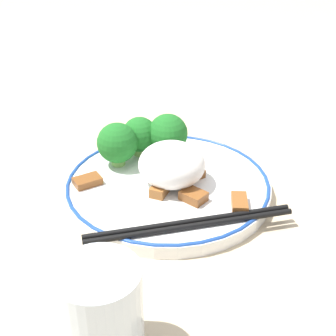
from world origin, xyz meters
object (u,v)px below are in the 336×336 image
at_px(plate, 168,185).
at_px(broccoli_back_right, 117,143).
at_px(broccoli_back_left, 168,134).
at_px(chopsticks, 190,224).
at_px(drinking_glass, 101,313).
at_px(broccoli_back_center, 140,135).

distance_m(plate, broccoli_back_right, 0.09).
bearing_deg(broccoli_back_right, broccoli_back_left, -118.79).
distance_m(chopsticks, drinking_glass, 0.17).
bearing_deg(chopsticks, broccoli_back_right, -16.04).
bearing_deg(drinking_glass, chopsticks, -77.27).
distance_m(broccoli_back_left, drinking_glass, 0.32).
relative_size(broccoli_back_center, chopsticks, 0.28).
relative_size(broccoli_back_left, broccoli_back_right, 1.02).
bearing_deg(broccoli_back_right, chopsticks, 163.96).
height_order(broccoli_back_left, drinking_glass, drinking_glass).
bearing_deg(plate, broccoli_back_left, -49.59).
bearing_deg(broccoli_back_center, broccoli_back_right, 85.43).
distance_m(broccoli_back_left, broccoli_back_right, 0.07).
bearing_deg(broccoli_back_right, drinking_glass, 132.94).
height_order(broccoli_back_right, drinking_glass, drinking_glass).
bearing_deg(plate, chopsticks, 144.88).
height_order(broccoli_back_center, broccoli_back_right, broccoli_back_right).
bearing_deg(broccoli_back_left, broccoli_back_center, 36.27).
bearing_deg(drinking_glass, broccoli_back_center, -52.41).
relative_size(plate, broccoli_back_left, 4.28).
distance_m(broccoli_back_center, drinking_glass, 0.32).
xyz_separation_m(plate, broccoli_back_center, (0.08, -0.03, 0.04)).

